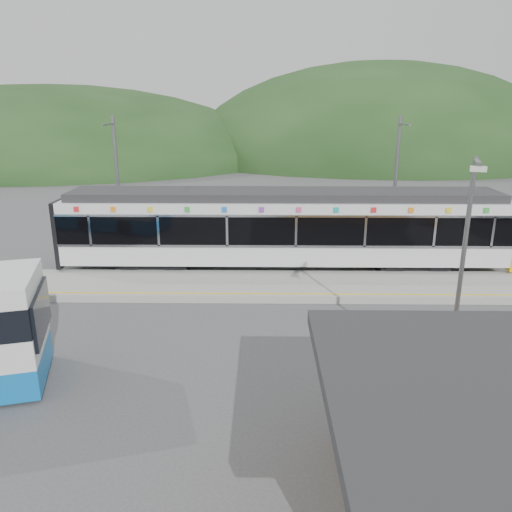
{
  "coord_description": "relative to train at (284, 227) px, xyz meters",
  "views": [
    {
      "loc": [
        0.36,
        -16.5,
        7.55
      ],
      "look_at": [
        0.11,
        1.0,
        2.18
      ],
      "focal_mm": 35.0,
      "sensor_mm": 36.0,
      "label": 1
    }
  ],
  "objects": [
    {
      "name": "lamp_post",
      "position": [
        4.21,
        -10.28,
        1.7
      ],
      "size": [
        0.44,
        1.15,
        6.31
      ],
      "rotation": [
        0.0,
        0.0,
        -0.31
      ],
      "color": "slate",
      "rests_on": "ground"
    },
    {
      "name": "catenary_mast_east",
      "position": [
        5.68,
        2.56,
        1.58
      ],
      "size": [
        0.18,
        1.8,
        7.0
      ],
      "color": "slate",
      "rests_on": "ground"
    },
    {
      "name": "ground",
      "position": [
        -1.32,
        -6.0,
        -2.06
      ],
      "size": [
        120.0,
        120.0,
        0.0
      ],
      "primitive_type": "plane",
      "color": "#4C4C4F",
      "rests_on": "ground"
    },
    {
      "name": "catenary_mast_west",
      "position": [
        -8.32,
        2.56,
        1.58
      ],
      "size": [
        0.18,
        1.8,
        7.0
      ],
      "color": "slate",
      "rests_on": "ground"
    },
    {
      "name": "train",
      "position": [
        0.0,
        0.0,
        0.0
      ],
      "size": [
        20.44,
        3.01,
        3.74
      ],
      "color": "black",
      "rests_on": "ground"
    },
    {
      "name": "yellow_line",
      "position": [
        -1.32,
        -4.0,
        -1.76
      ],
      "size": [
        26.0,
        0.1,
        0.01
      ],
      "primitive_type": "cube",
      "color": "yellow",
      "rests_on": "platform"
    },
    {
      "name": "hills",
      "position": [
        4.87,
        -0.71,
        -2.06
      ],
      "size": [
        146.0,
        149.0,
        26.0
      ],
      "color": "#1E3D19",
      "rests_on": "ground"
    },
    {
      "name": "platform",
      "position": [
        -1.32,
        -2.7,
        -1.91
      ],
      "size": [
        26.0,
        3.2,
        0.3
      ],
      "primitive_type": "cube",
      "color": "#9E9E99",
      "rests_on": "ground"
    }
  ]
}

